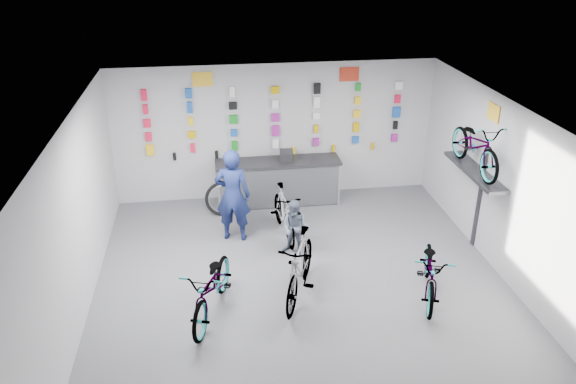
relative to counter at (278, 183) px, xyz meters
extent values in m
plane|color=#525257|center=(0.00, -3.54, -0.49)|extent=(8.00, 8.00, 0.00)
plane|color=white|center=(0.00, -3.54, 2.51)|extent=(8.00, 8.00, 0.00)
plane|color=silver|center=(0.00, 0.46, 1.01)|extent=(7.00, 0.00, 7.00)
plane|color=silver|center=(-3.50, -3.54, 1.01)|extent=(0.00, 8.00, 8.00)
plane|color=silver|center=(3.50, -3.54, 1.01)|extent=(0.00, 8.00, 8.00)
cube|color=black|center=(0.00, 0.01, -0.04)|extent=(2.60, 0.60, 0.90)
cube|color=silver|center=(0.00, -0.29, -0.01)|extent=(2.60, 0.02, 0.90)
cube|color=silver|center=(-1.30, -0.29, -0.01)|extent=(0.04, 0.04, 0.96)
cube|color=silver|center=(1.30, -0.29, -0.01)|extent=(0.04, 0.04, 0.96)
cube|color=black|center=(0.00, 0.01, 0.48)|extent=(2.70, 0.66, 0.06)
cube|color=yellow|center=(-2.70, 0.39, 0.76)|extent=(0.17, 0.06, 0.23)
cube|color=#EC193D|center=(-1.80, 0.39, 0.76)|extent=(0.10, 0.06, 0.19)
cube|color=#12891E|center=(-0.90, 0.39, 0.76)|extent=(0.12, 0.06, 0.21)
cube|color=white|center=(0.00, 0.39, 0.76)|extent=(0.13, 0.06, 0.21)
cube|color=#A01E8C|center=(0.90, 0.39, 0.76)|extent=(0.13, 0.06, 0.17)
cube|color=#1952B0|center=(1.80, 0.39, 0.76)|extent=(0.14, 0.06, 0.15)
cube|color=#A01E8C|center=(2.70, 0.39, 0.76)|extent=(0.14, 0.06, 0.17)
cube|color=#EC193D|center=(-2.70, 0.39, 1.06)|extent=(0.13, 0.06, 0.18)
cube|color=#D4A600|center=(-1.80, 0.39, 1.06)|extent=(0.16, 0.06, 0.15)
cube|color=#1952B0|center=(-0.90, 0.39, 1.06)|extent=(0.15, 0.06, 0.15)
cube|color=#A01E8C|center=(0.00, 0.39, 1.06)|extent=(0.17, 0.06, 0.23)
cube|color=#D4A600|center=(0.90, 0.39, 1.06)|extent=(0.09, 0.06, 0.17)
cube|color=#D4A600|center=(1.80, 0.39, 1.06)|extent=(0.13, 0.06, 0.21)
cube|color=black|center=(2.70, 0.39, 1.06)|extent=(0.10, 0.06, 0.18)
cube|color=#EC193D|center=(-2.70, 0.39, 1.36)|extent=(0.15, 0.06, 0.17)
cube|color=yellow|center=(-1.80, 0.39, 1.36)|extent=(0.10, 0.06, 0.17)
cube|color=#12891E|center=(-0.90, 0.39, 1.36)|extent=(0.17, 0.06, 0.18)
cube|color=#A01E8C|center=(0.00, 0.39, 1.36)|extent=(0.18, 0.06, 0.17)
cube|color=white|center=(0.90, 0.39, 1.36)|extent=(0.15, 0.06, 0.14)
cube|color=yellow|center=(1.80, 0.39, 1.36)|extent=(0.16, 0.06, 0.17)
cube|color=#1952B0|center=(2.70, 0.39, 1.36)|extent=(0.17, 0.06, 0.24)
cube|color=#EC193D|center=(-2.70, 0.39, 1.66)|extent=(0.10, 0.06, 0.20)
cube|color=#1952B0|center=(-1.80, 0.39, 1.66)|extent=(0.11, 0.06, 0.24)
cube|color=black|center=(-0.90, 0.39, 1.66)|extent=(0.17, 0.06, 0.16)
cube|color=white|center=(0.00, 0.39, 1.66)|extent=(0.13, 0.06, 0.17)
cube|color=white|center=(0.90, 0.39, 1.66)|extent=(0.13, 0.06, 0.24)
cube|color=yellow|center=(1.80, 0.39, 1.66)|extent=(0.13, 0.06, 0.17)
cube|color=#EC193D|center=(2.70, 0.39, 1.66)|extent=(0.13, 0.06, 0.18)
cube|color=#EC193D|center=(-2.70, 0.39, 1.96)|extent=(0.12, 0.06, 0.24)
cube|color=#1952B0|center=(-1.80, 0.39, 1.96)|extent=(0.14, 0.06, 0.20)
cube|color=white|center=(-0.90, 0.39, 1.96)|extent=(0.11, 0.06, 0.22)
cube|color=#D4A600|center=(0.00, 0.39, 1.96)|extent=(0.17, 0.06, 0.15)
cube|color=black|center=(0.90, 0.39, 1.96)|extent=(0.14, 0.06, 0.23)
cube|color=#12891E|center=(1.80, 0.39, 1.96)|extent=(0.10, 0.06, 0.17)
cube|color=white|center=(2.70, 0.39, 1.96)|extent=(0.17, 0.06, 0.17)
cylinder|color=black|center=(-2.20, 0.37, 0.59)|extent=(0.07, 0.07, 0.16)
cylinder|color=black|center=(-1.30, 0.37, 0.59)|extent=(0.07, 0.07, 0.16)
cylinder|color=yellow|center=(0.40, 0.37, 0.59)|extent=(0.07, 0.07, 0.16)
cylinder|color=#D4A600|center=(1.30, 0.37, 0.59)|extent=(0.07, 0.07, 0.16)
cylinder|color=#D4A600|center=(2.20, 0.37, 0.59)|extent=(0.07, 0.07, 0.16)
cube|color=#333338|center=(3.30, -2.34, 1.06)|extent=(0.38, 1.90, 0.06)
cube|color=#333338|center=(3.48, -2.34, 0.51)|extent=(0.04, 0.10, 2.00)
cube|color=yellow|center=(-1.50, 0.44, 2.23)|extent=(0.42, 0.02, 0.30)
cube|color=red|center=(1.60, 0.44, 2.23)|extent=(0.42, 0.02, 0.30)
cube|color=yellow|center=(3.48, -2.34, 2.16)|extent=(0.02, 0.40, 0.30)
imported|color=gray|center=(-1.51, -3.78, 0.01)|extent=(1.18, 1.99, 0.99)
imported|color=gray|center=(-0.09, -3.49, 0.07)|extent=(1.17, 1.91, 1.11)
imported|color=gray|center=(2.03, -3.79, -0.02)|extent=(1.15, 1.87, 0.93)
imported|color=gray|center=(-0.07, -1.46, 0.02)|extent=(0.63, 1.71, 1.01)
imported|color=gray|center=(3.25, -2.34, 1.57)|extent=(0.63, 1.80, 0.95)
imported|color=navy|center=(-1.05, -1.43, 0.44)|extent=(0.76, 0.59, 1.86)
imported|color=slate|center=(0.04, -2.17, 0.05)|extent=(0.66, 0.61, 1.08)
torus|color=black|center=(-1.24, -0.37, -0.13)|extent=(0.74, 0.29, 0.73)
torus|color=silver|center=(-1.24, -0.37, -0.13)|extent=(0.61, 0.20, 0.59)
cube|color=black|center=(0.18, 0.01, 0.62)|extent=(0.31, 0.33, 0.22)
camera|label=1|loc=(-1.38, -11.11, 5.07)|focal=35.00mm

